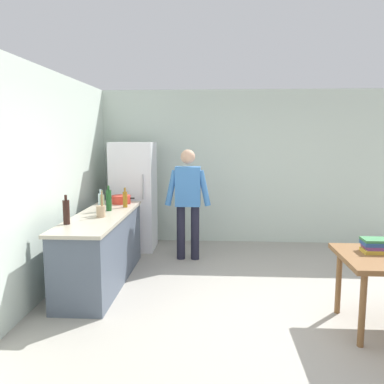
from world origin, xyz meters
TOP-DOWN VIEW (x-y plane):
  - ground_plane at (0.00, 0.00)m, footprint 14.00×14.00m
  - wall_back at (0.00, 3.00)m, footprint 6.40×0.12m
  - wall_left at (-2.60, 0.20)m, footprint 0.12×5.60m
  - kitchen_counter at (-2.00, 0.80)m, footprint 0.64×2.20m
  - refrigerator at (-1.90, 2.40)m, footprint 0.70×0.67m
  - person at (-0.95, 1.85)m, footprint 0.70×0.22m
  - cooking_pot at (-1.94, 1.66)m, footprint 0.40×0.28m
  - utensil_jar at (-1.95, 0.65)m, footprint 0.11×0.11m
  - bottle_wine_dark at (-2.23, 0.23)m, footprint 0.08×0.08m
  - bottle_water_clear at (-2.06, 1.01)m, footprint 0.07×0.07m
  - bottle_vinegar_tall at (-1.97, 0.79)m, footprint 0.06×0.06m
  - bottle_oil_amber at (-1.80, 1.34)m, footprint 0.06×0.06m
  - bottle_wine_green at (-1.97, 1.08)m, footprint 0.08×0.08m
  - book_stack at (1.07, -0.17)m, footprint 0.26×0.22m

SIDE VIEW (x-z plane):
  - ground_plane at x=0.00m, z-range 0.00..0.00m
  - kitchen_counter at x=-2.00m, z-range 0.00..0.90m
  - book_stack at x=1.07m, z-range 0.75..0.88m
  - refrigerator at x=-1.90m, z-range 0.00..1.80m
  - cooking_pot at x=-1.94m, z-range 0.90..1.02m
  - person at x=-0.95m, z-range 0.13..1.83m
  - utensil_jar at x=-1.95m, z-range 0.82..1.14m
  - bottle_oil_amber at x=-1.80m, z-range 0.88..1.16m
  - bottle_water_clear at x=-2.06m, z-range 0.88..1.18m
  - bottle_vinegar_tall at x=-1.97m, z-range 0.88..1.20m
  - bottle_wine_dark at x=-2.23m, z-range 0.88..1.22m
  - bottle_wine_green at x=-1.97m, z-range 0.88..1.22m
  - wall_back at x=0.00m, z-range 0.00..2.70m
  - wall_left at x=-2.60m, z-range 0.00..2.70m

